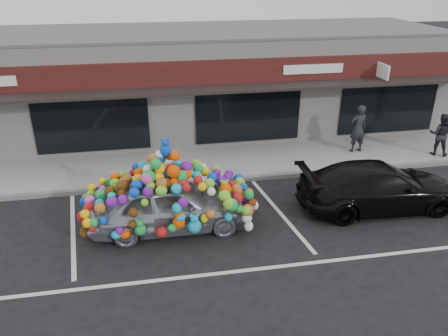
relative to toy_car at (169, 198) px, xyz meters
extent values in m
plane|color=black|center=(0.50, -0.01, -0.93)|extent=(90.00, 90.00, 0.00)
cube|color=silver|center=(0.50, 8.49, 1.17)|extent=(24.00, 6.00, 4.20)
cube|color=#59595B|center=(0.50, 8.49, 3.32)|extent=(24.00, 6.00, 0.12)
cube|color=#3B1610|center=(0.50, 5.41, 2.22)|extent=(24.00, 0.18, 0.90)
cube|color=black|center=(0.50, 4.89, 1.72)|extent=(24.00, 1.20, 0.10)
cube|color=white|center=(8.70, 4.94, 2.12)|extent=(0.08, 0.95, 0.55)
cube|color=white|center=(6.00, 5.29, 2.22)|extent=(2.40, 0.04, 0.35)
cube|color=black|center=(-2.50, 5.46, 0.52)|extent=(4.20, 0.12, 2.30)
cube|color=black|center=(3.50, 5.46, 0.52)|extent=(4.20, 0.12, 2.30)
cube|color=black|center=(9.50, 5.46, 0.52)|extent=(4.20, 0.12, 2.30)
cube|color=gray|center=(0.50, 3.99, -0.85)|extent=(26.00, 3.00, 0.15)
cube|color=slate|center=(0.50, 2.49, -0.85)|extent=(26.00, 0.18, 0.16)
cube|color=silver|center=(-2.70, 0.19, -0.93)|extent=(0.73, 4.37, 0.01)
cube|color=silver|center=(3.30, 0.19, -0.93)|extent=(0.73, 4.37, 0.01)
cube|color=silver|center=(8.70, 0.19, -0.93)|extent=(0.73, 4.37, 0.01)
cube|color=silver|center=(2.50, -2.31, -0.93)|extent=(14.00, 0.12, 0.01)
imported|color=#9FA4A9|center=(0.00, 0.00, -0.18)|extent=(1.79, 4.42, 1.50)
ellipsoid|color=red|center=(0.00, 0.00, 1.14)|extent=(1.34, 1.86, 1.13)
sphere|color=yellow|center=(1.54, -0.15, 0.15)|extent=(0.34, 0.34, 0.34)
sphere|color=#198DF4|center=(0.60, -0.97, -0.38)|extent=(0.36, 0.36, 0.36)
sphere|color=#2DC65A|center=(-0.80, 0.96, -0.33)|extent=(0.30, 0.30, 0.30)
sphere|color=#DA50B4|center=(0.00, 0.00, 1.65)|extent=(0.32, 0.32, 0.32)
sphere|color=#FF2F09|center=(-1.33, 0.10, 0.16)|extent=(0.30, 0.30, 0.30)
imported|color=black|center=(6.31, 0.02, -0.22)|extent=(2.10, 4.93, 1.42)
imported|color=#242329|center=(7.50, 4.00, 0.15)|extent=(0.73, 0.52, 1.87)
imported|color=black|center=(10.44, 3.15, 0.04)|extent=(1.00, 0.96, 1.63)
camera|label=1|loc=(-0.35, -10.69, 5.82)|focal=35.00mm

